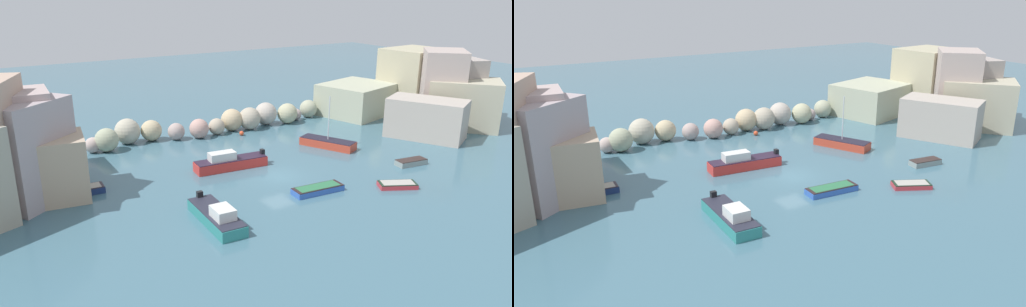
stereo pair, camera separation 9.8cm
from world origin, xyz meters
The scene contains 11 objects.
cove_water centered at (0.00, 0.00, 0.00)m, with size 160.00×160.00×0.00m, color #426B7D.
cliff_headland_right centered at (26.73, 6.98, 3.17)m, with size 20.22×21.38×8.90m.
rock_breakwater centered at (2.29, 15.10, 1.19)m, with size 32.00×4.58×2.72m.
channel_buoy centered at (3.45, 12.65, 0.26)m, with size 0.52×0.52×0.52m, color #E04C28.
moored_boat_0 centered at (7.08, -7.40, 0.24)m, with size 3.44×2.68×0.45m.
moored_boat_1 centered at (9.05, 4.25, 0.45)m, with size 4.08×6.01×5.43m.
moored_boat_2 centered at (-8.91, -5.52, 0.56)m, with size 2.19×6.30×1.64m.
moored_boat_3 centered at (-15.91, 4.90, 0.31)m, with size 3.61×1.55×0.59m.
moored_boat_4 centered at (0.70, -4.77, 0.28)m, with size 4.47×1.71×0.54m.
moored_boat_5 centered at (-2.80, 3.91, 0.62)m, with size 6.94×2.28×1.69m.
moored_boat_6 centered at (12.33, -4.11, 0.27)m, with size 3.12×1.54×0.55m.
Camera 1 is at (-23.15, -34.30, 16.10)m, focal length 34.94 mm.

